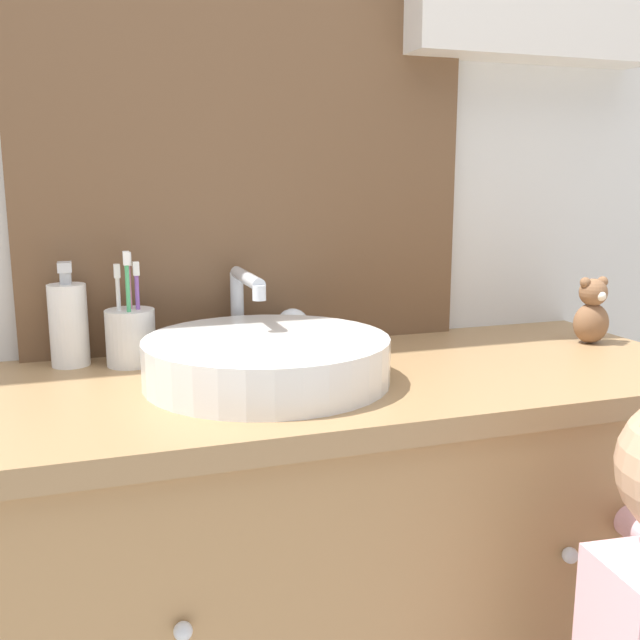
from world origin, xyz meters
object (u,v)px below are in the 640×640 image
object	(u,v)px
sink_basin	(267,357)
soap_dispenser	(69,323)
teddy_bear	(592,312)
toothbrush_holder	(131,334)

from	to	relation	value
sink_basin	soap_dispenser	bearing A→B (deg)	146.05
sink_basin	teddy_bear	world-z (taller)	sink_basin
soap_dispenser	teddy_bear	size ratio (longest dim) A/B	1.38
toothbrush_holder	soap_dispenser	size ratio (longest dim) A/B	1.10
toothbrush_holder	teddy_bear	bearing A→B (deg)	-7.46
sink_basin	soap_dispenser	size ratio (longest dim) A/B	2.47
sink_basin	toothbrush_holder	world-z (taller)	toothbrush_holder
soap_dispenser	sink_basin	bearing A→B (deg)	-33.95
soap_dispenser	toothbrush_holder	bearing A→B (deg)	-15.98
sink_basin	teddy_bear	size ratio (longest dim) A/B	3.40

